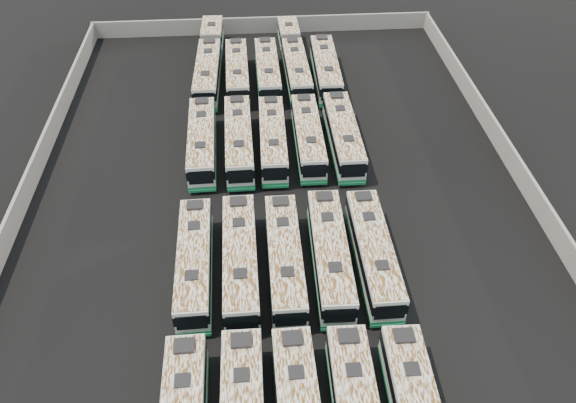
% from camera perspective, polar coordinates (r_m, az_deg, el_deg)
% --- Properties ---
extents(ground, '(140.00, 140.00, 0.00)m').
position_cam_1_polar(ground, '(49.07, -0.86, -1.14)').
color(ground, black).
rests_on(ground, ground).
extents(perimeter_wall, '(45.20, 73.20, 2.20)m').
position_cam_1_polar(perimeter_wall, '(48.33, -0.87, -0.18)').
color(perimeter_wall, gray).
rests_on(perimeter_wall, ground).
extents(bus_midfront_far_left, '(2.69, 11.71, 3.29)m').
position_cam_1_polar(bus_midfront_far_left, '(43.23, -9.45, -6.11)').
color(bus_midfront_far_left, silver).
rests_on(bus_midfront_far_left, ground).
extents(bus_midfront_left, '(2.68, 12.09, 3.40)m').
position_cam_1_polar(bus_midfront_left, '(42.87, -4.86, -5.97)').
color(bus_midfront_left, silver).
rests_on(bus_midfront_left, ground).
extents(bus_midfront_center, '(2.51, 11.83, 3.33)m').
position_cam_1_polar(bus_midfront_center, '(42.86, -0.32, -5.85)').
color(bus_midfront_center, silver).
rests_on(bus_midfront_center, ground).
extents(bus_midfront_right, '(2.79, 12.14, 3.41)m').
position_cam_1_polar(bus_midfront_right, '(43.24, 4.30, -5.38)').
color(bus_midfront_right, silver).
rests_on(bus_midfront_right, ground).
extents(bus_midfront_far_right, '(2.56, 11.85, 3.34)m').
position_cam_1_polar(bus_midfront_far_right, '(43.78, 8.66, -5.18)').
color(bus_midfront_far_right, silver).
rests_on(bus_midfront_far_right, ground).
extents(bus_midback_far_left, '(2.82, 12.00, 3.37)m').
position_cam_1_polar(bus_midback_far_left, '(55.07, -8.71, 6.04)').
color(bus_midback_far_left, silver).
rests_on(bus_midback_far_left, ground).
extents(bus_midback_left, '(2.77, 12.15, 3.41)m').
position_cam_1_polar(bus_midback_left, '(54.79, -5.01, 6.22)').
color(bus_midback_left, silver).
rests_on(bus_midback_left, ground).
extents(bus_midback_center, '(2.64, 11.72, 3.29)m').
position_cam_1_polar(bus_midback_center, '(54.85, -1.56, 6.34)').
color(bus_midback_center, silver).
rests_on(bus_midback_center, ground).
extents(bus_midback_right, '(2.51, 11.69, 3.29)m').
position_cam_1_polar(bus_midback_right, '(55.21, 2.06, 6.60)').
color(bus_midback_right, silver).
rests_on(bus_midback_right, ground).
extents(bus_midback_far_right, '(2.59, 12.04, 3.39)m').
position_cam_1_polar(bus_midback_far_right, '(55.53, 5.63, 6.70)').
color(bus_midback_far_right, silver).
rests_on(bus_midback_far_right, ground).
extents(bus_back_far_left, '(3.05, 19.05, 3.44)m').
position_cam_1_polar(bus_back_far_left, '(69.29, -7.98, 14.04)').
color(bus_back_far_left, silver).
rests_on(bus_back_far_left, ground).
extents(bus_back_left, '(2.67, 11.82, 3.32)m').
position_cam_1_polar(bus_back_left, '(66.43, -5.17, 12.95)').
color(bus_back_left, silver).
rests_on(bus_back_left, ground).
extents(bus_back_center, '(2.62, 11.88, 3.34)m').
position_cam_1_polar(bus_back_center, '(66.41, -2.08, 13.09)').
color(bus_back_center, silver).
rests_on(bus_back_center, ground).
extents(bus_back_right, '(2.84, 18.17, 3.29)m').
position_cam_1_polar(bus_back_right, '(69.28, 0.60, 14.36)').
color(bus_back_right, silver).
rests_on(bus_back_right, ground).
extents(bus_back_far_right, '(2.84, 12.27, 3.44)m').
position_cam_1_polar(bus_back_far_right, '(66.78, 3.85, 13.25)').
color(bus_back_far_right, silver).
rests_on(bus_back_far_right, ground).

